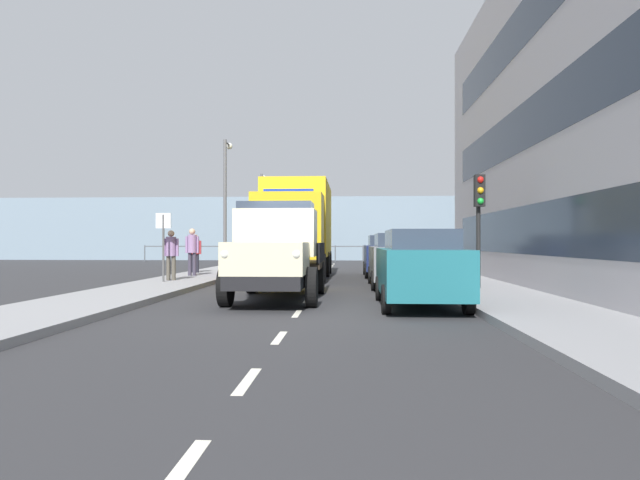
{
  "coord_description": "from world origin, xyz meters",
  "views": [
    {
      "loc": [
        -1.07,
        11.92,
        1.46
      ],
      "look_at": [
        0.05,
        -8.44,
        1.52
      ],
      "focal_mm": 30.6,
      "sensor_mm": 36.0,
      "label": 1
    }
  ],
  "objects_px": {
    "car_navy_kerbside_2": "(387,255)",
    "lamp_post_promenade": "(226,192)",
    "pedestrian_couple_a": "(195,250)",
    "traffic_light_near": "(479,206)",
    "lorry_cargo_yellow": "(297,226)",
    "pedestrian_in_dark_coat": "(192,248)",
    "car_maroon_oppositeside_0": "(260,255)",
    "truck_vintage_cream": "(276,253)",
    "street_sign": "(163,235)",
    "pedestrian_strolling": "(171,251)",
    "car_teal_kerbside_near": "(419,267)",
    "lamp_post_far": "(262,209)",
    "car_grey_kerbside_1": "(398,259)"
  },
  "relations": [
    {
      "from": "car_maroon_oppositeside_0",
      "to": "traffic_light_near",
      "type": "height_order",
      "value": "traffic_light_near"
    },
    {
      "from": "pedestrian_strolling",
      "to": "car_maroon_oppositeside_0",
      "type": "bearing_deg",
      "value": -120.84
    },
    {
      "from": "lamp_post_promenade",
      "to": "car_teal_kerbside_near",
      "type": "bearing_deg",
      "value": 119.46
    },
    {
      "from": "lamp_post_promenade",
      "to": "truck_vintage_cream",
      "type": "bearing_deg",
      "value": 108.59
    },
    {
      "from": "car_navy_kerbside_2",
      "to": "pedestrian_in_dark_coat",
      "type": "relative_size",
      "value": 2.24
    },
    {
      "from": "truck_vintage_cream",
      "to": "lamp_post_promenade",
      "type": "distance_m",
      "value": 12.93
    },
    {
      "from": "car_teal_kerbside_near",
      "to": "car_grey_kerbside_1",
      "type": "relative_size",
      "value": 0.95
    },
    {
      "from": "pedestrian_in_dark_coat",
      "to": "street_sign",
      "type": "relative_size",
      "value": 0.81
    },
    {
      "from": "truck_vintage_cream",
      "to": "pedestrian_strolling",
      "type": "distance_m",
      "value": 6.44
    },
    {
      "from": "car_navy_kerbside_2",
      "to": "lamp_post_promenade",
      "type": "relative_size",
      "value": 0.67
    },
    {
      "from": "truck_vintage_cream",
      "to": "car_teal_kerbside_near",
      "type": "height_order",
      "value": "truck_vintage_cream"
    },
    {
      "from": "car_teal_kerbside_near",
      "to": "street_sign",
      "type": "distance_m",
      "value": 9.33
    },
    {
      "from": "traffic_light_near",
      "to": "truck_vintage_cream",
      "type": "bearing_deg",
      "value": 22.47
    },
    {
      "from": "truck_vintage_cream",
      "to": "car_maroon_oppositeside_0",
      "type": "height_order",
      "value": "truck_vintage_cream"
    },
    {
      "from": "truck_vintage_cream",
      "to": "lorry_cargo_yellow",
      "type": "relative_size",
      "value": 0.69
    },
    {
      "from": "traffic_light_near",
      "to": "lamp_post_far",
      "type": "bearing_deg",
      "value": -65.62
    },
    {
      "from": "lorry_cargo_yellow",
      "to": "pedestrian_in_dark_coat",
      "type": "relative_size",
      "value": 4.51
    },
    {
      "from": "car_teal_kerbside_near",
      "to": "pedestrian_couple_a",
      "type": "relative_size",
      "value": 2.55
    },
    {
      "from": "car_maroon_oppositeside_0",
      "to": "lamp_post_promenade",
      "type": "bearing_deg",
      "value": -55.58
    },
    {
      "from": "lorry_cargo_yellow",
      "to": "traffic_light_near",
      "type": "bearing_deg",
      "value": 133.23
    },
    {
      "from": "traffic_light_near",
      "to": "lamp_post_promenade",
      "type": "relative_size",
      "value": 0.52
    },
    {
      "from": "pedestrian_couple_a",
      "to": "street_sign",
      "type": "relative_size",
      "value": 0.72
    },
    {
      "from": "truck_vintage_cream",
      "to": "car_maroon_oppositeside_0",
      "type": "relative_size",
      "value": 1.25
    },
    {
      "from": "car_navy_kerbside_2",
      "to": "street_sign",
      "type": "height_order",
      "value": "street_sign"
    },
    {
      "from": "car_maroon_oppositeside_0",
      "to": "lamp_post_promenade",
      "type": "xyz_separation_m",
      "value": [
        2.16,
        -3.16,
        2.92
      ]
    },
    {
      "from": "car_teal_kerbside_near",
      "to": "street_sign",
      "type": "height_order",
      "value": "street_sign"
    },
    {
      "from": "pedestrian_strolling",
      "to": "lamp_post_promenade",
      "type": "relative_size",
      "value": 0.28
    },
    {
      "from": "truck_vintage_cream",
      "to": "lamp_post_promenade",
      "type": "relative_size",
      "value": 0.92
    },
    {
      "from": "pedestrian_couple_a",
      "to": "car_maroon_oppositeside_0",
      "type": "bearing_deg",
      "value": 168.18
    },
    {
      "from": "lorry_cargo_yellow",
      "to": "pedestrian_couple_a",
      "type": "xyz_separation_m",
      "value": [
        4.44,
        -1.01,
        -0.97
      ]
    },
    {
      "from": "pedestrian_couple_a",
      "to": "traffic_light_near",
      "type": "xyz_separation_m",
      "value": [
        -10.23,
        7.18,
        1.37
      ]
    },
    {
      "from": "car_teal_kerbside_near",
      "to": "street_sign",
      "type": "xyz_separation_m",
      "value": [
        7.66,
        -5.27,
        0.79
      ]
    },
    {
      "from": "lorry_cargo_yellow",
      "to": "car_teal_kerbside_near",
      "type": "relative_size",
      "value": 1.98
    },
    {
      "from": "pedestrian_strolling",
      "to": "traffic_light_near",
      "type": "height_order",
      "value": "traffic_light_near"
    },
    {
      "from": "car_teal_kerbside_near",
      "to": "car_navy_kerbside_2",
      "type": "distance_m",
      "value": 10.58
    },
    {
      "from": "car_maroon_oppositeside_0",
      "to": "street_sign",
      "type": "relative_size",
      "value": 2.01
    },
    {
      "from": "car_grey_kerbside_1",
      "to": "lamp_post_far",
      "type": "xyz_separation_m",
      "value": [
        7.59,
        -19.42,
        2.83
      ]
    },
    {
      "from": "truck_vintage_cream",
      "to": "street_sign",
      "type": "distance_m",
      "value": 6.01
    },
    {
      "from": "car_maroon_oppositeside_0",
      "to": "pedestrian_strolling",
      "type": "distance_m",
      "value": 4.68
    },
    {
      "from": "truck_vintage_cream",
      "to": "pedestrian_couple_a",
      "type": "height_order",
      "value": "truck_vintage_cream"
    },
    {
      "from": "pedestrian_strolling",
      "to": "pedestrian_in_dark_coat",
      "type": "xyz_separation_m",
      "value": [
        0.0,
        -2.48,
        0.08
      ]
    },
    {
      "from": "truck_vintage_cream",
      "to": "street_sign",
      "type": "xyz_separation_m",
      "value": [
        4.3,
        -4.17,
        0.5
      ]
    },
    {
      "from": "pedestrian_strolling",
      "to": "pedestrian_in_dark_coat",
      "type": "distance_m",
      "value": 2.48
    },
    {
      "from": "car_teal_kerbside_near",
      "to": "pedestrian_in_dark_coat",
      "type": "height_order",
      "value": "pedestrian_in_dark_coat"
    },
    {
      "from": "pedestrian_strolling",
      "to": "lamp_post_far",
      "type": "distance_m",
      "value": 19.02
    },
    {
      "from": "traffic_light_near",
      "to": "lorry_cargo_yellow",
      "type": "bearing_deg",
      "value": -46.77
    },
    {
      "from": "car_navy_kerbside_2",
      "to": "car_maroon_oppositeside_0",
      "type": "bearing_deg",
      "value": 6.97
    },
    {
      "from": "lorry_cargo_yellow",
      "to": "truck_vintage_cream",
      "type": "bearing_deg",
      "value": 92.22
    },
    {
      "from": "lorry_cargo_yellow",
      "to": "car_maroon_oppositeside_0",
      "type": "height_order",
      "value": "lorry_cargo_yellow"
    },
    {
      "from": "truck_vintage_cream",
      "to": "car_navy_kerbside_2",
      "type": "xyz_separation_m",
      "value": [
        -3.36,
        -9.48,
        -0.28
      ]
    }
  ]
}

